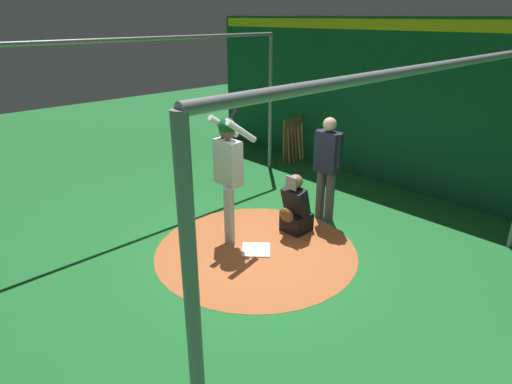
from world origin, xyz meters
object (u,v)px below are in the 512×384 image
umpire (327,164)px  bat_rack (297,140)px  home_plate (256,250)px  catcher (295,209)px  batter (229,166)px

umpire → bat_rack: (-2.14, -2.51, -0.51)m
home_plate → bat_rack: bat_rack is taller
home_plate → bat_rack: (-3.75, -2.50, 0.48)m
catcher → bat_rack: (-2.87, -2.48, 0.10)m
home_plate → catcher: 0.96m
batter → catcher: bearing=146.1°
batter → umpire: batter is taller
home_plate → batter: (-0.01, -0.60, 1.17)m
catcher → umpire: 0.96m
bat_rack → umpire: bearing=49.6°
umpire → home_plate: bearing=-0.4°
home_plate → batter: bearing=-90.6°
home_plate → umpire: size_ratio=0.24×
batter → umpire: (-1.61, 0.61, -0.18)m
home_plate → catcher: size_ratio=0.43×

